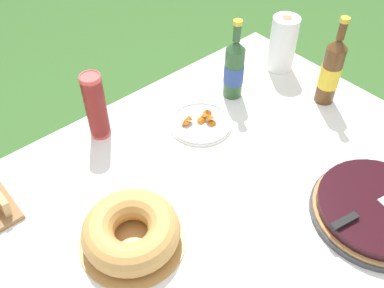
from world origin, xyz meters
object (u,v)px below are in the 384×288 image
cider_bottle_green (234,69)px  cider_bottle_amber (331,71)px  cup_stack (96,107)px  snack_plate_near (201,122)px  berry_tart (377,210)px  bundt_cake (131,232)px  paper_towel_roll (283,44)px  serving_knife (373,206)px

cider_bottle_green → cider_bottle_amber: size_ratio=0.92×
cup_stack → snack_plate_near: bearing=-33.5°
berry_tart → snack_plate_near: bearing=100.9°
bundt_cake → paper_towel_roll: 1.02m
serving_knife → paper_towel_roll: 0.80m
snack_plate_near → bundt_cake: bearing=-153.0°
snack_plate_near → paper_towel_roll: bearing=6.0°
serving_knife → paper_towel_roll: paper_towel_roll is taller
cider_bottle_amber → berry_tart: bearing=-127.5°
bundt_cake → snack_plate_near: bundt_cake is taller
cider_bottle_amber → cider_bottle_green: bearing=133.5°
berry_tart → snack_plate_near: berry_tart is taller
cider_bottle_green → paper_towel_roll: size_ratio=1.38×
cider_bottle_amber → snack_plate_near: cider_bottle_amber is taller
bundt_cake → cider_bottle_green: 0.76m
bundt_cake → paper_towel_roll: size_ratio=1.30×
bundt_cake → cider_bottle_green: (0.69, 0.30, 0.07)m
bundt_cake → cup_stack: bearing=68.5°
serving_knife → paper_towel_roll: (0.40, 0.69, 0.05)m
berry_tart → snack_plate_near: 0.66m
berry_tart → bundt_cake: bearing=146.2°
cider_bottle_green → snack_plate_near: (-0.22, -0.05, -0.11)m
cider_bottle_amber → snack_plate_near: (-0.46, 0.21, -0.13)m
serving_knife → cider_bottle_green: 0.71m
cup_stack → paper_towel_roll: cup_stack is taller
cup_stack → serving_knife: bearing=-64.6°
bundt_cake → cider_bottle_amber: (0.94, 0.04, 0.09)m
berry_tart → serving_knife: serving_knife is taller
serving_knife → bundt_cake: size_ratio=1.21×
cup_stack → cider_bottle_amber: bearing=-28.1°
bundt_cake → snack_plate_near: size_ratio=1.32×
berry_tart → cider_bottle_amber: size_ratio=1.10×
serving_knife → cup_stack: bearing=127.6°
cider_bottle_amber → snack_plate_near: size_ratio=1.51×
cider_bottle_green → bundt_cake: bearing=-156.9°
serving_knife → bundt_cake: bundt_cake is taller
cup_stack → cider_bottle_green: cider_bottle_green is taller
berry_tart → cider_bottle_green: (0.09, 0.70, 0.09)m
bundt_cake → cider_bottle_amber: bearing=2.2°
serving_knife → cider_bottle_green: size_ratio=1.15×
serving_knife → bundt_cake: (-0.57, 0.40, -0.01)m
berry_tart → cup_stack: 0.95m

